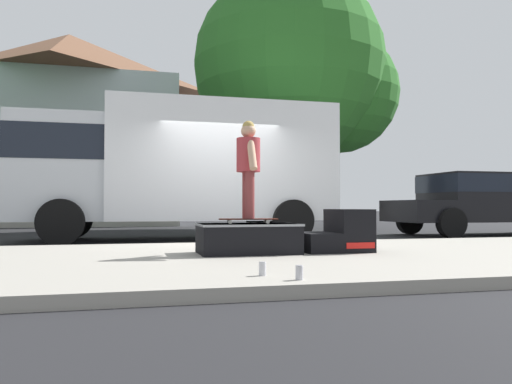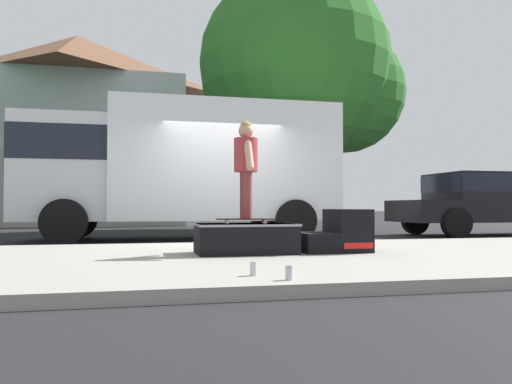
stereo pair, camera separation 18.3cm
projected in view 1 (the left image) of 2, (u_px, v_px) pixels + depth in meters
name	position (u px, v px, depth m)	size (l,w,h in m)	color
ground_plane	(231.00, 246.00, 9.53)	(140.00, 140.00, 0.00)	black
sidewalk_slab	(276.00, 259.00, 6.62)	(50.00, 5.00, 0.12)	gray
skate_box	(248.00, 237.00, 6.80)	(1.33, 0.82, 0.40)	black
kicker_ramp	(339.00, 234.00, 7.13)	(0.94, 0.75, 0.59)	black
skateboard	(248.00, 219.00, 6.78)	(0.80, 0.29, 0.07)	#4C1E14
skater_kid	(248.00, 161.00, 6.80)	(0.32, 0.67, 1.31)	brown
soda_can	(262.00, 269.00, 4.61)	(0.07, 0.07, 0.13)	silver
soda_can_b	(299.00, 273.00, 4.34)	(0.07, 0.07, 0.13)	silver
box_truck	(177.00, 165.00, 11.51)	(6.91, 2.63, 3.05)	white
pickup_truck_black	(488.00, 201.00, 13.44)	(5.70, 2.09, 1.61)	black
street_tree_neighbour	(300.00, 73.00, 16.41)	(6.72, 6.11, 8.31)	brown
house_behind	(68.00, 127.00, 22.33)	(9.54, 8.22, 8.40)	silver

